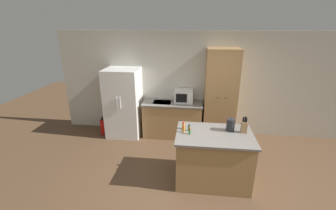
{
  "coord_description": "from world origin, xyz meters",
  "views": [
    {
      "loc": [
        -0.13,
        -3.23,
        2.76
      ],
      "look_at": [
        -0.69,
        1.4,
        1.05
      ],
      "focal_mm": 24.0,
      "sensor_mm": 36.0,
      "label": 1
    }
  ],
  "objects_px": {
    "pantry_cabinet": "(220,96)",
    "kettle": "(231,125)",
    "microwave": "(184,96)",
    "spice_bottle_amber_oil": "(190,131)",
    "refrigerator": "(124,103)",
    "spice_bottle_green_herb": "(184,129)",
    "spice_bottle_tall_dark": "(189,128)",
    "fire_extinguisher": "(103,127)",
    "knife_block": "(244,127)",
    "spice_bottle_short_red": "(183,126)"
  },
  "relations": [
    {
      "from": "refrigerator",
      "to": "spice_bottle_amber_oil",
      "type": "distance_m",
      "value": 2.39
    },
    {
      "from": "spice_bottle_tall_dark",
      "to": "microwave",
      "type": "bearing_deg",
      "value": 96.06
    },
    {
      "from": "microwave",
      "to": "spice_bottle_amber_oil",
      "type": "height_order",
      "value": "microwave"
    },
    {
      "from": "kettle",
      "to": "fire_extinguisher",
      "type": "height_order",
      "value": "kettle"
    },
    {
      "from": "knife_block",
      "to": "spice_bottle_amber_oil",
      "type": "xyz_separation_m",
      "value": [
        -0.94,
        -0.17,
        -0.06
      ]
    },
    {
      "from": "spice_bottle_green_herb",
      "to": "kettle",
      "type": "relative_size",
      "value": 0.45
    },
    {
      "from": "refrigerator",
      "to": "pantry_cabinet",
      "type": "xyz_separation_m",
      "value": [
        2.38,
        0.08,
        0.25
      ]
    },
    {
      "from": "knife_block",
      "to": "spice_bottle_green_herb",
      "type": "xyz_separation_m",
      "value": [
        -1.04,
        -0.11,
        -0.06
      ]
    },
    {
      "from": "spice_bottle_short_red",
      "to": "spice_bottle_green_herb",
      "type": "distance_m",
      "value": 0.13
    },
    {
      "from": "kettle",
      "to": "spice_bottle_green_herb",
      "type": "bearing_deg",
      "value": -169.11
    },
    {
      "from": "knife_block",
      "to": "fire_extinguisher",
      "type": "xyz_separation_m",
      "value": [
        -3.21,
        1.4,
        -0.85
      ]
    },
    {
      "from": "spice_bottle_tall_dark",
      "to": "spice_bottle_amber_oil",
      "type": "xyz_separation_m",
      "value": [
        0.02,
        -0.14,
        0.0
      ]
    },
    {
      "from": "spice_bottle_tall_dark",
      "to": "kettle",
      "type": "relative_size",
      "value": 0.44
    },
    {
      "from": "microwave",
      "to": "fire_extinguisher",
      "type": "xyz_separation_m",
      "value": [
        -2.08,
        -0.26,
        -0.84
      ]
    },
    {
      "from": "spice_bottle_green_herb",
      "to": "fire_extinguisher",
      "type": "height_order",
      "value": "spice_bottle_green_herb"
    },
    {
      "from": "refrigerator",
      "to": "microwave",
      "type": "bearing_deg",
      "value": 5.87
    },
    {
      "from": "microwave",
      "to": "spice_bottle_tall_dark",
      "type": "bearing_deg",
      "value": -83.94
    },
    {
      "from": "fire_extinguisher",
      "to": "knife_block",
      "type": "bearing_deg",
      "value": -23.53
    },
    {
      "from": "refrigerator",
      "to": "spice_bottle_green_herb",
      "type": "distance_m",
      "value": 2.27
    },
    {
      "from": "spice_bottle_amber_oil",
      "to": "fire_extinguisher",
      "type": "xyz_separation_m",
      "value": [
        -2.28,
        1.57,
        -0.79
      ]
    },
    {
      "from": "refrigerator",
      "to": "spice_bottle_amber_oil",
      "type": "relative_size",
      "value": 14.56
    },
    {
      "from": "refrigerator",
      "to": "microwave",
      "type": "height_order",
      "value": "refrigerator"
    },
    {
      "from": "knife_block",
      "to": "spice_bottle_green_herb",
      "type": "distance_m",
      "value": 1.05
    },
    {
      "from": "spice_bottle_amber_oil",
      "to": "microwave",
      "type": "bearing_deg",
      "value": 96.06
    },
    {
      "from": "fire_extinguisher",
      "to": "microwave",
      "type": "bearing_deg",
      "value": 7.14
    },
    {
      "from": "pantry_cabinet",
      "to": "refrigerator",
      "type": "bearing_deg",
      "value": -178.03
    },
    {
      "from": "pantry_cabinet",
      "to": "microwave",
      "type": "distance_m",
      "value": 0.88
    },
    {
      "from": "spice_bottle_amber_oil",
      "to": "spice_bottle_green_herb",
      "type": "distance_m",
      "value": 0.13
    },
    {
      "from": "spice_bottle_amber_oil",
      "to": "kettle",
      "type": "relative_size",
      "value": 0.47
    },
    {
      "from": "spice_bottle_short_red",
      "to": "kettle",
      "type": "xyz_separation_m",
      "value": [
        0.83,
        0.03,
        0.05
      ]
    },
    {
      "from": "microwave",
      "to": "kettle",
      "type": "distance_m",
      "value": 1.85
    },
    {
      "from": "pantry_cabinet",
      "to": "spice_bottle_green_herb",
      "type": "relative_size",
      "value": 19.99
    },
    {
      "from": "microwave",
      "to": "kettle",
      "type": "relative_size",
      "value": 1.78
    },
    {
      "from": "knife_block",
      "to": "refrigerator",
      "type": "bearing_deg",
      "value": 150.31
    },
    {
      "from": "refrigerator",
      "to": "spice_bottle_amber_oil",
      "type": "height_order",
      "value": "refrigerator"
    },
    {
      "from": "spice_bottle_amber_oil",
      "to": "spice_bottle_green_herb",
      "type": "bearing_deg",
      "value": 149.57
    },
    {
      "from": "refrigerator",
      "to": "spice_bottle_tall_dark",
      "type": "height_order",
      "value": "refrigerator"
    },
    {
      "from": "kettle",
      "to": "spice_bottle_short_red",
      "type": "bearing_deg",
      "value": -178.22
    },
    {
      "from": "spice_bottle_amber_oil",
      "to": "spice_bottle_short_red",
      "type": "bearing_deg",
      "value": 121.15
    },
    {
      "from": "refrigerator",
      "to": "pantry_cabinet",
      "type": "relative_size",
      "value": 0.77
    },
    {
      "from": "pantry_cabinet",
      "to": "spice_bottle_short_red",
      "type": "xyz_separation_m",
      "value": [
        -0.8,
        -1.56,
        -0.11
      ]
    },
    {
      "from": "fire_extinguisher",
      "to": "refrigerator",
      "type": "bearing_deg",
      "value": 10.43
    },
    {
      "from": "microwave",
      "to": "knife_block",
      "type": "xyz_separation_m",
      "value": [
        1.13,
        -1.66,
        0.01
      ]
    },
    {
      "from": "spice_bottle_short_red",
      "to": "spice_bottle_green_herb",
      "type": "xyz_separation_m",
      "value": [
        0.01,
        -0.13,
        -0.01
      ]
    },
    {
      "from": "microwave",
      "to": "spice_bottle_amber_oil",
      "type": "distance_m",
      "value": 1.84
    },
    {
      "from": "pantry_cabinet",
      "to": "kettle",
      "type": "xyz_separation_m",
      "value": [
        0.03,
        -1.54,
        -0.05
      ]
    },
    {
      "from": "microwave",
      "to": "kettle",
      "type": "xyz_separation_m",
      "value": [
        0.91,
        -1.61,
        0.01
      ]
    },
    {
      "from": "refrigerator",
      "to": "microwave",
      "type": "relative_size",
      "value": 3.88
    },
    {
      "from": "pantry_cabinet",
      "to": "kettle",
      "type": "bearing_deg",
      "value": -88.73
    },
    {
      "from": "microwave",
      "to": "spice_bottle_amber_oil",
      "type": "bearing_deg",
      "value": -83.94
    }
  ]
}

